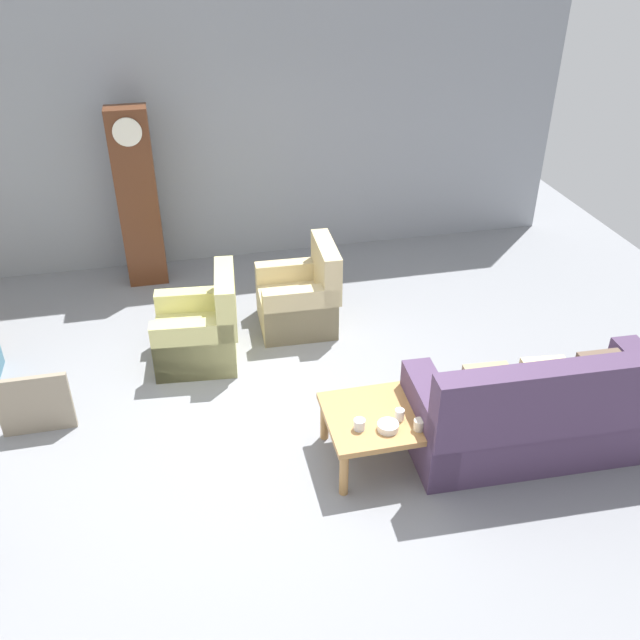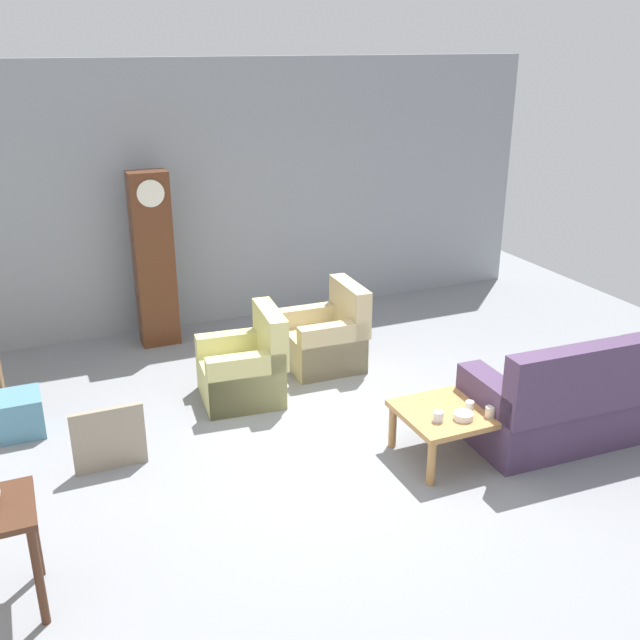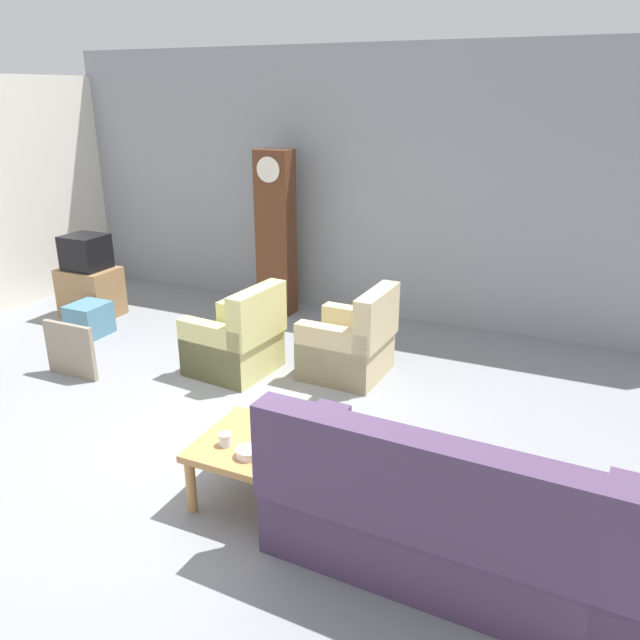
{
  "view_description": "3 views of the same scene",
  "coord_description": "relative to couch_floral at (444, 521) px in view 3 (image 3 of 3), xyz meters",
  "views": [
    {
      "loc": [
        -0.61,
        -4.4,
        3.91
      ],
      "look_at": [
        0.54,
        0.67,
        0.69
      ],
      "focal_mm": 38.6,
      "sensor_mm": 36.0,
      "label": 1
    },
    {
      "loc": [
        -2.42,
        -5.02,
        3.39
      ],
      "look_at": [
        0.12,
        0.86,
        0.9
      ],
      "focal_mm": 40.79,
      "sensor_mm": 36.0,
      "label": 2
    },
    {
      "loc": [
        2.67,
        -3.61,
        2.7
      ],
      "look_at": [
        0.65,
        0.78,
        0.91
      ],
      "focal_mm": 35.04,
      "sensor_mm": 36.0,
      "label": 3
    }
  ],
  "objects": [
    {
      "name": "coffee_table_wood",
      "position": [
        -1.26,
        0.18,
        0.03
      ],
      "size": [
        0.96,
        0.76,
        0.44
      ],
      "color": "#B27F47",
      "rests_on": "ground_plane"
    },
    {
      "name": "couch_floral",
      "position": [
        0.0,
        0.0,
        0.0
      ],
      "size": [
        2.13,
        0.96,
        1.04
      ],
      "color": "#4C3856",
      "rests_on": "ground_plane"
    },
    {
      "name": "grandfather_clock",
      "position": [
        -3.08,
        3.68,
        0.67
      ],
      "size": [
        0.44,
        0.3,
        2.04
      ],
      "color": "#562D19",
      "rests_on": "ground_plane"
    },
    {
      "name": "garage_door_wall",
      "position": [
        -2.08,
        4.2,
        1.24
      ],
      "size": [
        8.4,
        0.16,
        3.2
      ],
      "primitive_type": "cube",
      "color": "gray",
      "rests_on": "ground_plane"
    },
    {
      "name": "cup_white_porcelain",
      "position": [
        -1.18,
        0.09,
        0.14
      ],
      "size": [
        0.07,
        0.07,
        0.09
      ],
      "primitive_type": "cylinder",
      "color": "white",
      "rests_on": "coffee_table_wood"
    },
    {
      "name": "armchair_olive_near",
      "position": [
        -2.59,
        1.91,
        -0.05
      ],
      "size": [
        0.86,
        0.83,
        0.92
      ],
      "color": "#CCC67A",
      "rests_on": "ground_plane"
    },
    {
      "name": "framed_picture_leaning",
      "position": [
        -4.03,
        1.12,
        -0.08
      ],
      "size": [
        0.6,
        0.05,
        0.56
      ],
      "primitive_type": "cube",
      "color": "gray",
      "rests_on": "ground_plane"
    },
    {
      "name": "armchair_olive_far",
      "position": [
        -1.52,
        2.31,
        -0.05
      ],
      "size": [
        0.81,
        0.79,
        0.92
      ],
      "color": "#CAB686",
      "rests_on": "ground_plane"
    },
    {
      "name": "tv_crt",
      "position": [
        -5.15,
        2.59,
        0.47
      ],
      "size": [
        0.48,
        0.44,
        0.42
      ],
      "primitive_type": "cube",
      "color": "black",
      "rests_on": "tv_stand_cabinet"
    },
    {
      "name": "bowl_white_stacked",
      "position": [
        -1.3,
        -0.01,
        0.12
      ],
      "size": [
        0.16,
        0.16,
        0.06
      ],
      "primitive_type": "cylinder",
      "color": "white",
      "rests_on": "coffee_table_wood"
    },
    {
      "name": "storage_box_blue",
      "position": [
        -4.69,
        2.06,
        -0.17
      ],
      "size": [
        0.39,
        0.43,
        0.38
      ],
      "primitive_type": "cube",
      "color": "teal",
      "rests_on": "ground_plane"
    },
    {
      "name": "tv_stand_cabinet",
      "position": [
        -5.15,
        2.59,
        -0.05
      ],
      "size": [
        0.68,
        0.52,
        0.61
      ],
      "primitive_type": "cube",
      "color": "#997047",
      "rests_on": "ground_plane"
    },
    {
      "name": "cup_cream_tall",
      "position": [
        -1.08,
        -0.06,
        0.13
      ],
      "size": [
        0.08,
        0.08,
        0.09
      ],
      "primitive_type": "cylinder",
      "color": "beige",
      "rests_on": "coffee_table_wood"
    },
    {
      "name": "ground_plane",
      "position": [
        -2.08,
        0.6,
        -0.36
      ],
      "size": [
        10.4,
        10.4,
        0.0
      ],
      "primitive_type": "plane",
      "color": "gray"
    },
    {
      "name": "cup_blue_rimmed",
      "position": [
        -1.51,
        0.05,
        0.13
      ],
      "size": [
        0.09,
        0.09,
        0.09
      ],
      "primitive_type": "cylinder",
      "color": "silver",
      "rests_on": "coffee_table_wood"
    }
  ]
}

